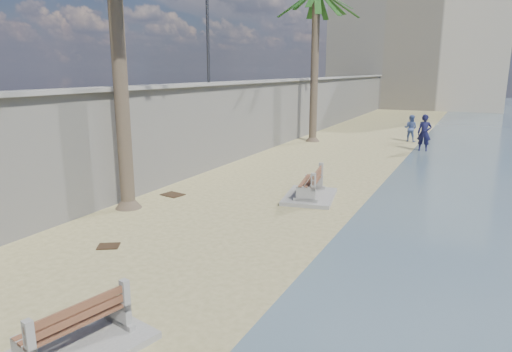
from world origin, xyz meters
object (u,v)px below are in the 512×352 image
(person_a, at_px, (425,130))
(person_b, at_px, (411,127))
(bench_far, at_px, (310,186))
(bench_near, at_px, (75,330))

(person_a, bearing_deg, person_b, 107.36)
(bench_far, distance_m, person_b, 14.27)
(person_b, bearing_deg, bench_far, 95.63)
(bench_far, xyz_separation_m, person_b, (1.16, 14.22, 0.46))
(bench_far, bearing_deg, bench_near, -91.71)
(bench_near, bearing_deg, person_a, 82.98)
(bench_near, bearing_deg, person_b, 86.51)
(bench_far, xyz_separation_m, person_a, (2.25, 11.13, 0.67))
(bench_near, distance_m, person_a, 20.77)
(person_a, relative_size, person_b, 1.25)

